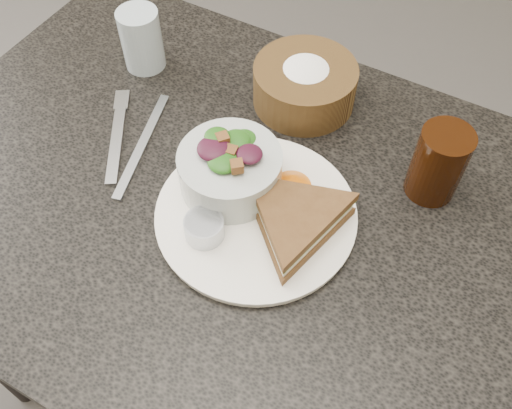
{
  "coord_description": "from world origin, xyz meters",
  "views": [
    {
      "loc": [
        0.26,
        -0.4,
        1.4
      ],
      "look_at": [
        0.04,
        -0.01,
        0.78
      ],
      "focal_mm": 40.0,
      "sensor_mm": 36.0,
      "label": 1
    }
  ],
  "objects_px": {
    "dining_table": "(239,312)",
    "dinner_plate": "(256,215)",
    "bread_basket": "(305,79)",
    "cola_glass": "(440,161)",
    "water_glass": "(142,39)",
    "salad_bowl": "(230,165)",
    "dressing_ramekin": "(204,228)",
    "sandwich": "(295,220)"
  },
  "relations": [
    {
      "from": "dining_table",
      "to": "bread_basket",
      "type": "relative_size",
      "value": 6.23
    },
    {
      "from": "sandwich",
      "to": "salad_bowl",
      "type": "height_order",
      "value": "salad_bowl"
    },
    {
      "from": "sandwich",
      "to": "salad_bowl",
      "type": "distance_m",
      "value": 0.12
    },
    {
      "from": "bread_basket",
      "to": "cola_glass",
      "type": "bearing_deg",
      "value": -16.77
    },
    {
      "from": "dressing_ramekin",
      "to": "water_glass",
      "type": "bearing_deg",
      "value": 137.98
    },
    {
      "from": "salad_bowl",
      "to": "water_glass",
      "type": "xyz_separation_m",
      "value": [
        -0.26,
        0.16,
        -0.0
      ]
    },
    {
      "from": "dining_table",
      "to": "cola_glass",
      "type": "height_order",
      "value": "cola_glass"
    },
    {
      "from": "dinner_plate",
      "to": "cola_glass",
      "type": "distance_m",
      "value": 0.26
    },
    {
      "from": "dinner_plate",
      "to": "dressing_ramekin",
      "type": "relative_size",
      "value": 5.19
    },
    {
      "from": "sandwich",
      "to": "dressing_ramekin",
      "type": "relative_size",
      "value": 3.33
    },
    {
      "from": "dining_table",
      "to": "dressing_ramekin",
      "type": "distance_m",
      "value": 0.41
    },
    {
      "from": "dining_table",
      "to": "water_glass",
      "type": "relative_size",
      "value": 9.86
    },
    {
      "from": "dinner_plate",
      "to": "dressing_ramekin",
      "type": "distance_m",
      "value": 0.08
    },
    {
      "from": "salad_bowl",
      "to": "cola_glass",
      "type": "height_order",
      "value": "cola_glass"
    },
    {
      "from": "salad_bowl",
      "to": "water_glass",
      "type": "height_order",
      "value": "water_glass"
    },
    {
      "from": "salad_bowl",
      "to": "dinner_plate",
      "type": "bearing_deg",
      "value": -25.0
    },
    {
      "from": "dressing_ramekin",
      "to": "water_glass",
      "type": "relative_size",
      "value": 0.52
    },
    {
      "from": "salad_bowl",
      "to": "bread_basket",
      "type": "xyz_separation_m",
      "value": [
        0.01,
        0.21,
        -0.01
      ]
    },
    {
      "from": "sandwich",
      "to": "water_glass",
      "type": "height_order",
      "value": "water_glass"
    },
    {
      "from": "dressing_ramekin",
      "to": "salad_bowl",
      "type": "bearing_deg",
      "value": 98.67
    },
    {
      "from": "salad_bowl",
      "to": "sandwich",
      "type": "bearing_deg",
      "value": -12.6
    },
    {
      "from": "sandwich",
      "to": "bread_basket",
      "type": "bearing_deg",
      "value": 156.97
    },
    {
      "from": "bread_basket",
      "to": "salad_bowl",
      "type": "bearing_deg",
      "value": -92.79
    },
    {
      "from": "salad_bowl",
      "to": "bread_basket",
      "type": "height_order",
      "value": "salad_bowl"
    },
    {
      "from": "dining_table",
      "to": "bread_basket",
      "type": "bearing_deg",
      "value": 90.06
    },
    {
      "from": "dinner_plate",
      "to": "bread_basket",
      "type": "height_order",
      "value": "bread_basket"
    },
    {
      "from": "cola_glass",
      "to": "water_glass",
      "type": "relative_size",
      "value": 1.21
    },
    {
      "from": "dining_table",
      "to": "bread_basket",
      "type": "height_order",
      "value": "bread_basket"
    },
    {
      "from": "dinner_plate",
      "to": "salad_bowl",
      "type": "bearing_deg",
      "value": 155.0
    },
    {
      "from": "dressing_ramekin",
      "to": "cola_glass",
      "type": "distance_m",
      "value": 0.33
    },
    {
      "from": "cola_glass",
      "to": "water_glass",
      "type": "bearing_deg",
      "value": 177.76
    },
    {
      "from": "dining_table",
      "to": "dinner_plate",
      "type": "bearing_deg",
      "value": -15.15
    },
    {
      "from": "dressing_ramekin",
      "to": "water_glass",
      "type": "xyz_separation_m",
      "value": [
        -0.27,
        0.25,
        0.02
      ]
    },
    {
      "from": "dinner_plate",
      "to": "salad_bowl",
      "type": "relative_size",
      "value": 1.91
    },
    {
      "from": "dinner_plate",
      "to": "cola_glass",
      "type": "height_order",
      "value": "cola_glass"
    },
    {
      "from": "salad_bowl",
      "to": "bread_basket",
      "type": "relative_size",
      "value": 0.88
    },
    {
      "from": "sandwich",
      "to": "water_glass",
      "type": "relative_size",
      "value": 1.71
    },
    {
      "from": "dressing_ramekin",
      "to": "cola_glass",
      "type": "bearing_deg",
      "value": 44.6
    },
    {
      "from": "water_glass",
      "to": "bread_basket",
      "type": "bearing_deg",
      "value": 10.61
    },
    {
      "from": "dinner_plate",
      "to": "sandwich",
      "type": "height_order",
      "value": "sandwich"
    },
    {
      "from": "bread_basket",
      "to": "cola_glass",
      "type": "height_order",
      "value": "cola_glass"
    },
    {
      "from": "dining_table",
      "to": "dressing_ramekin",
      "type": "xyz_separation_m",
      "value": [
        0.0,
        -0.08,
        0.4
      ]
    }
  ]
}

